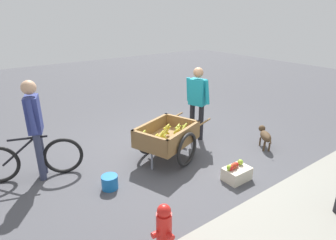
# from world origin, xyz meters

# --- Properties ---
(ground_plane) EXTENTS (24.00, 24.00, 0.00)m
(ground_plane) POSITION_xyz_m (0.00, 0.00, 0.00)
(ground_plane) COLOR #47474C
(fruit_cart) EXTENTS (1.81, 1.27, 0.73)m
(fruit_cart) POSITION_xyz_m (0.15, 0.15, 0.44)
(fruit_cart) COLOR olive
(fruit_cart) RESTS_ON ground
(vendor_person) EXTENTS (0.30, 0.55, 1.59)m
(vendor_person) POSITION_xyz_m (-0.93, -0.25, 0.95)
(vendor_person) COLOR black
(vendor_person) RESTS_ON ground
(bicycle) EXTENTS (1.59, 0.66, 0.85)m
(bicycle) POSITION_xyz_m (2.36, -0.66, 0.35)
(bicycle) COLOR black
(bicycle) RESTS_ON ground
(cyclist_person) EXTENTS (0.30, 0.56, 1.68)m
(cyclist_person) POSITION_xyz_m (2.22, -0.61, 1.01)
(cyclist_person) COLOR #333851
(cyclist_person) RESTS_ON ground
(dog) EXTENTS (0.44, 0.56, 0.40)m
(dog) POSITION_xyz_m (-1.77, 0.94, 0.27)
(dog) COLOR #4C3823
(dog) RESTS_ON ground
(fire_hydrant) EXTENTS (0.25, 0.25, 0.67)m
(fire_hydrant) POSITION_xyz_m (1.51, 1.97, 0.33)
(fire_hydrant) COLOR red
(fire_hydrant) RESTS_ON ground
(plastic_bucket) EXTENTS (0.26, 0.26, 0.22)m
(plastic_bucket) POSITION_xyz_m (1.46, 0.40, 0.11)
(plastic_bucket) COLOR #1966B2
(plastic_bucket) RESTS_ON ground
(apple_crate) EXTENTS (0.44, 0.32, 0.32)m
(apple_crate) POSITION_xyz_m (-0.36, 1.42, 0.13)
(apple_crate) COLOR beige
(apple_crate) RESTS_ON ground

